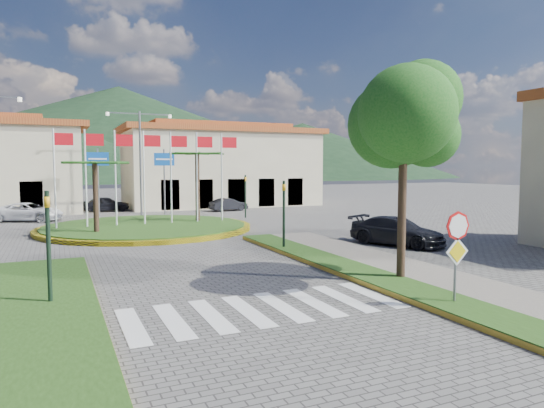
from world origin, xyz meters
name	(u,v)px	position (x,y,z in m)	size (l,w,h in m)	color
ground	(341,364)	(0.00, 0.00, 0.00)	(160.00, 160.00, 0.00)	#585553
sidewalk_right	(483,300)	(6.00, 2.00, 0.07)	(4.00, 28.00, 0.15)	gray
verge_right	(451,304)	(4.80, 2.00, 0.09)	(1.60, 28.00, 0.18)	#204012
crosswalk	(261,309)	(0.00, 4.00, 0.01)	(8.00, 3.00, 0.01)	silver
roundabout_island	(146,227)	(0.00, 22.00, 0.18)	(12.70, 12.70, 6.00)	yellow
stop_sign	(457,243)	(4.90, 1.96, 1.79)	(0.80, 0.11, 2.65)	slate
deciduous_tree	(404,126)	(5.50, 5.00, 5.18)	(3.60, 3.60, 6.80)	black
traffic_light_left	(48,237)	(-5.20, 6.50, 1.94)	(0.15, 0.18, 3.20)	black
traffic_light_right	(284,208)	(4.50, 12.00, 1.94)	(0.15, 0.18, 3.20)	black
traffic_light_far	(245,192)	(8.00, 26.00, 1.94)	(0.18, 0.15, 3.20)	black
direction_sign_west	(98,170)	(-2.00, 30.97, 3.53)	(1.60, 0.14, 5.20)	slate
direction_sign_east	(164,170)	(3.00, 30.97, 3.53)	(1.60, 0.14, 5.20)	slate
street_lamp_centre	(140,158)	(1.00, 30.00, 4.50)	(4.80, 0.16, 8.00)	slate
building_right	(221,166)	(10.00, 38.00, 3.90)	(19.08, 9.54, 8.05)	#C5B995
hill_far_mid	(120,132)	(15.00, 160.00, 15.00)	(180.00, 180.00, 30.00)	black
hill_far_east	(302,151)	(70.00, 135.00, 9.00)	(120.00, 120.00, 18.00)	black
hill_near_back	(32,150)	(-10.00, 130.00, 8.00)	(110.00, 110.00, 16.00)	black
white_van	(28,212)	(-6.79, 30.00, 0.65)	(2.14, 4.65, 1.29)	white
car_dark_a	(106,204)	(-1.05, 35.45, 0.64)	(1.51, 3.76, 1.28)	black
car_dark_b	(229,205)	(8.63, 31.70, 0.54)	(1.15, 3.30, 1.09)	black
car_side_right	(397,231)	(10.22, 11.11, 0.69)	(1.92, 4.73, 1.37)	black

